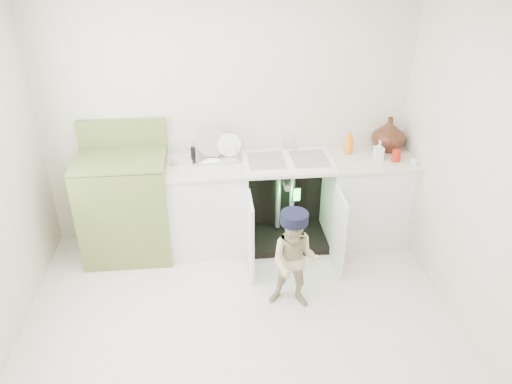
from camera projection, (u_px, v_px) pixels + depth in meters
ground at (241, 327)px, 4.02m from camera, size 3.50×3.50×0.00m
room_shell at (238, 192)px, 3.42m from camera, size 6.00×5.50×1.26m
counter_run at (290, 199)px, 4.90m from camera, size 2.44×1.02×1.23m
avocado_stove at (126, 204)px, 4.71m from camera, size 0.81×0.65×1.26m
repair_worker at (295, 260)px, 4.05m from camera, size 0.50×0.84×0.89m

